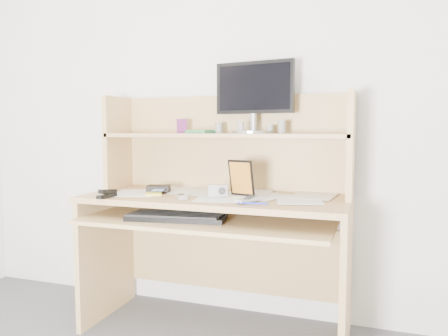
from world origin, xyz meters
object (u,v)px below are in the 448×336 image
(keyboard, at_px, (177,217))
(monitor, at_px, (254,95))
(tv_remote, at_px, (249,200))
(game_case, at_px, (241,178))
(desk, at_px, (220,204))

(keyboard, bearing_deg, monitor, 45.15)
(tv_remote, relative_size, monitor, 0.36)
(tv_remote, bearing_deg, game_case, 145.90)
(monitor, bearing_deg, game_case, -84.99)
(desk, height_order, monitor, monitor)
(game_case, xyz_separation_m, monitor, (0.01, 0.20, 0.44))
(desk, xyz_separation_m, game_case, (0.15, -0.08, 0.16))
(monitor, bearing_deg, desk, -134.56)
(desk, distance_m, keyboard, 0.31)
(game_case, bearing_deg, monitor, 99.72)
(desk, distance_m, tv_remote, 0.33)
(keyboard, bearing_deg, desk, 55.82)
(desk, bearing_deg, monitor, 37.13)
(desk, distance_m, monitor, 0.63)
(game_case, bearing_deg, keyboard, -131.02)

